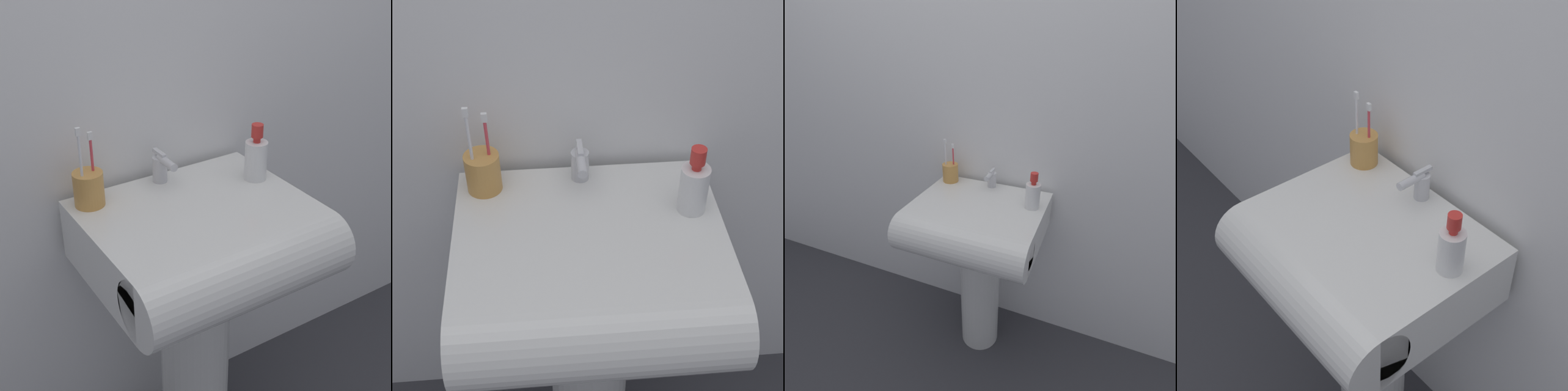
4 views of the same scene
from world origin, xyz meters
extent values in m
cube|color=white|center=(0.00, 0.25, 1.20)|extent=(5.00, 0.05, 2.40)
cylinder|color=white|center=(0.00, 0.00, 0.35)|extent=(0.20, 0.20, 0.70)
cube|color=white|center=(0.00, 0.00, 0.78)|extent=(0.57, 0.42, 0.17)
cylinder|color=white|center=(0.00, -0.21, 0.78)|extent=(0.57, 0.17, 0.17)
cylinder|color=silver|center=(-0.01, 0.17, 0.90)|extent=(0.04, 0.04, 0.07)
cylinder|color=silver|center=(-0.01, 0.13, 0.94)|extent=(0.02, 0.08, 0.02)
cube|color=silver|center=(-0.01, 0.17, 0.95)|extent=(0.01, 0.06, 0.01)
cylinder|color=#D19347|center=(-0.22, 0.15, 0.91)|extent=(0.08, 0.08, 0.09)
cylinder|color=white|center=(-0.24, 0.14, 0.97)|extent=(0.01, 0.01, 0.18)
cube|color=white|center=(-0.24, 0.14, 1.07)|extent=(0.01, 0.01, 0.02)
cylinder|color=#D83F4C|center=(-0.20, 0.15, 0.96)|extent=(0.01, 0.01, 0.16)
cube|color=white|center=(-0.20, 0.15, 1.05)|extent=(0.01, 0.01, 0.02)
cylinder|color=white|center=(0.22, 0.04, 0.92)|extent=(0.06, 0.06, 0.11)
cylinder|color=red|center=(0.22, 0.04, 0.98)|extent=(0.02, 0.02, 0.01)
cylinder|color=red|center=(0.22, 0.04, 1.01)|extent=(0.03, 0.03, 0.04)
camera|label=1|loc=(-0.70, -1.11, 1.62)|focal=55.00mm
camera|label=2|loc=(-0.08, -0.89, 1.73)|focal=55.00mm
camera|label=3|loc=(0.45, -1.09, 1.52)|focal=28.00mm
camera|label=4|loc=(0.85, -0.69, 1.84)|focal=55.00mm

